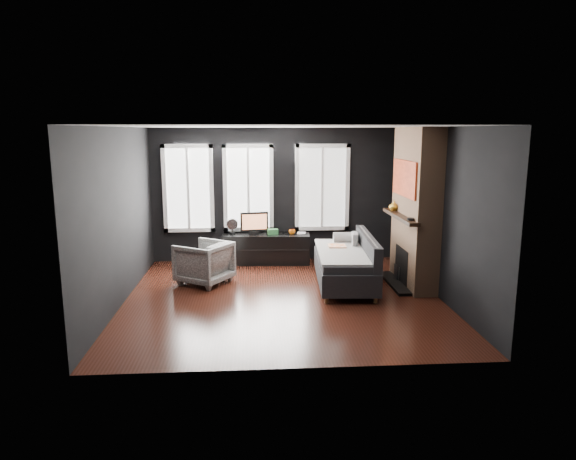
{
  "coord_description": "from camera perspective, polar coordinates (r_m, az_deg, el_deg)",
  "views": [
    {
      "loc": [
        -0.47,
        -7.86,
        2.64
      ],
      "look_at": [
        0.1,
        0.3,
        1.05
      ],
      "focal_mm": 32.0,
      "sensor_mm": 36.0,
      "label": 1
    }
  ],
  "objects": [
    {
      "name": "wall_back",
      "position": [
        10.46,
        -1.4,
        3.91
      ],
      "size": [
        5.0,
        0.02,
        2.7
      ],
      "primitive_type": "cube",
      "color": "black",
      "rests_on": "ground"
    },
    {
      "name": "media_console",
      "position": [
        10.38,
        -2.44,
        -2.06
      ],
      "size": [
        1.77,
        0.65,
        0.6
      ],
      "primitive_type": null,
      "rotation": [
        0.0,
        0.0,
        -0.06
      ],
      "color": "black",
      "rests_on": "floor"
    },
    {
      "name": "stripe_pillow",
      "position": [
        9.35,
        7.38,
        -1.45
      ],
      "size": [
        0.14,
        0.38,
        0.37
      ],
      "primitive_type": "cube",
      "rotation": [
        0.0,
        0.0,
        -0.14
      ],
      "color": "gray",
      "rests_on": "sofa"
    },
    {
      "name": "sofa",
      "position": [
        8.89,
        6.32,
        -3.38
      ],
      "size": [
        1.16,
        2.13,
        0.89
      ],
      "primitive_type": null,
      "rotation": [
        0.0,
        0.0,
        -0.06
      ],
      "color": "black",
      "rests_on": "floor"
    },
    {
      "name": "wall_right",
      "position": [
        8.51,
        16.5,
        1.82
      ],
      "size": [
        0.02,
        5.0,
        2.7
      ],
      "primitive_type": "cube",
      "color": "black",
      "rests_on": "ground"
    },
    {
      "name": "windows",
      "position": [
        10.33,
        -3.94,
        9.53
      ],
      "size": [
        4.0,
        0.16,
        1.76
      ],
      "primitive_type": null,
      "color": "white",
      "rests_on": "wall_back"
    },
    {
      "name": "mantel_vase",
      "position": [
        9.36,
        11.68,
        2.65
      ],
      "size": [
        0.23,
        0.23,
        0.18
      ],
      "primitive_type": "imported",
      "rotation": [
        0.0,
        0.0,
        0.32
      ],
      "color": "#EFAF44",
      "rests_on": "fireplace"
    },
    {
      "name": "monitor",
      "position": [
        10.27,
        -3.77,
        0.93
      ],
      "size": [
        0.58,
        0.2,
        0.51
      ],
      "primitive_type": null,
      "rotation": [
        0.0,
        0.0,
        0.13
      ],
      "color": "black",
      "rests_on": "media_console"
    },
    {
      "name": "ceiling",
      "position": [
        7.88,
        -0.58,
        11.43
      ],
      "size": [
        5.0,
        5.0,
        0.0
      ],
      "primitive_type": "plane",
      "color": "white",
      "rests_on": "ground"
    },
    {
      "name": "wall_left",
      "position": [
        8.22,
        -18.23,
        1.41
      ],
      "size": [
        0.02,
        5.0,
        2.7
      ],
      "primitive_type": "cube",
      "color": "black",
      "rests_on": "ground"
    },
    {
      "name": "armchair",
      "position": [
        9.09,
        -9.32,
        -3.37
      ],
      "size": [
        1.05,
        1.07,
        0.82
      ],
      "primitive_type": "imported",
      "rotation": [
        0.0,
        0.0,
        -2.14
      ],
      "color": "white",
      "rests_on": "floor"
    },
    {
      "name": "book",
      "position": [
        10.34,
        1.03,
        0.26
      ],
      "size": [
        0.17,
        0.05,
        0.23
      ],
      "primitive_type": "imported",
      "rotation": [
        0.0,
        0.0,
        -0.17
      ],
      "color": "#A1907F",
      "rests_on": "media_console"
    },
    {
      "name": "mantel_clock",
      "position": [
        8.42,
        13.48,
        1.18
      ],
      "size": [
        0.12,
        0.12,
        0.04
      ],
      "primitive_type": "cylinder",
      "rotation": [
        0.0,
        0.0,
        0.09
      ],
      "color": "black",
      "rests_on": "fireplace"
    },
    {
      "name": "desk_fan",
      "position": [
        10.36,
        -6.21,
        0.45
      ],
      "size": [
        0.28,
        0.28,
        0.32
      ],
      "primitive_type": null,
      "rotation": [
        0.0,
        0.0,
        0.28
      ],
      "color": "#969696",
      "rests_on": "media_console"
    },
    {
      "name": "mug",
      "position": [
        10.24,
        0.47,
        -0.15
      ],
      "size": [
        0.15,
        0.13,
        0.13
      ],
      "primitive_type": "imported",
      "rotation": [
        0.0,
        0.0,
        0.23
      ],
      "color": "orange",
      "rests_on": "media_console"
    },
    {
      "name": "fireplace",
      "position": [
        9.0,
        13.99,
        2.43
      ],
      "size": [
        0.7,
        1.62,
        2.7
      ],
      "primitive_type": null,
      "color": "#93724C",
      "rests_on": "floor"
    },
    {
      "name": "floor",
      "position": [
        8.31,
        -0.55,
        -7.53
      ],
      "size": [
        5.0,
        5.0,
        0.0
      ],
      "primitive_type": "plane",
      "color": "black",
      "rests_on": "ground"
    },
    {
      "name": "storage_box",
      "position": [
        10.26,
        -1.71,
        -0.18
      ],
      "size": [
        0.22,
        0.16,
        0.11
      ],
      "primitive_type": "cube",
      "rotation": [
        0.0,
        0.0,
        0.16
      ],
      "color": "#32753C",
      "rests_on": "media_console"
    }
  ]
}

